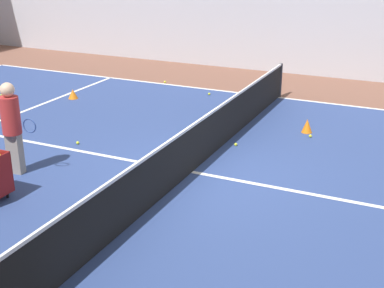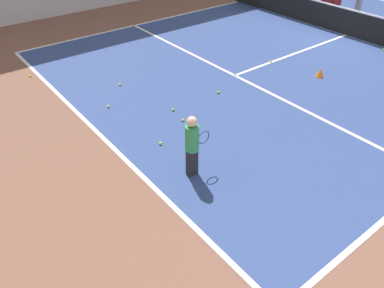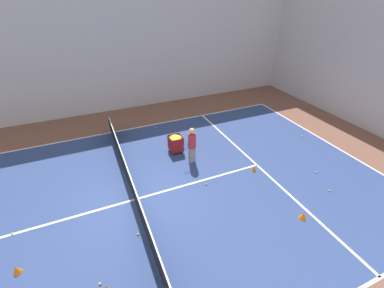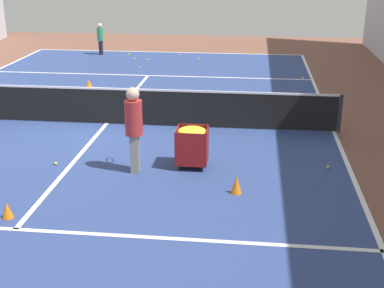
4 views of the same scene
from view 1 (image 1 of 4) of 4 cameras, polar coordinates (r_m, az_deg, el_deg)
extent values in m
plane|color=brown|center=(10.28, 0.00, -3.02)|extent=(30.77, 30.77, 0.00)
cube|color=navy|center=(10.27, 0.00, -3.02)|extent=(11.67, 20.58, 0.00)
cube|color=white|center=(15.47, 9.18, 4.93)|extent=(0.10, 20.58, 0.00)
cube|color=white|center=(10.27, 0.00, -3.00)|extent=(0.10, 11.32, 0.00)
cylinder|color=#2D2D33|center=(15.44, 9.39, 6.72)|extent=(0.10, 0.10, 0.97)
cube|color=black|center=(10.10, 0.00, -0.59)|extent=(11.77, 0.03, 0.90)
cube|color=white|center=(9.94, 0.00, 1.95)|extent=(11.77, 0.04, 0.05)
cube|color=gray|center=(10.64, -18.35, -0.95)|extent=(0.20, 0.30, 0.80)
cylinder|color=#B22D2D|center=(10.40, -18.81, 2.91)|extent=(0.39, 0.39, 0.71)
sphere|color=beige|center=(10.27, -19.12, 5.49)|extent=(0.27, 0.27, 0.27)
torus|color=#2D478C|center=(10.28, -16.95, 1.88)|extent=(0.05, 0.28, 0.28)
cylinder|color=black|center=(9.79, -19.09, -5.09)|extent=(0.05, 0.05, 0.13)
cone|color=orange|center=(12.65, 12.18, 1.91)|extent=(0.25, 0.25, 0.32)
cone|color=orange|center=(15.50, -12.58, 5.23)|extent=(0.27, 0.27, 0.27)
sphere|color=yellow|center=(15.53, 1.85, 5.37)|extent=(0.07, 0.07, 0.07)
sphere|color=yellow|center=(12.37, 12.52, 0.84)|extent=(0.07, 0.07, 0.07)
sphere|color=yellow|center=(16.36, -19.64, 4.96)|extent=(0.07, 0.07, 0.07)
sphere|color=yellow|center=(11.93, -12.10, 0.13)|extent=(0.07, 0.07, 0.07)
sphere|color=yellow|center=(11.61, 4.69, -0.05)|extent=(0.07, 0.07, 0.07)
sphere|color=yellow|center=(16.91, -2.91, 6.63)|extent=(0.07, 0.07, 0.07)
camera|label=2|loc=(18.27, 57.01, 14.03)|focal=35.00mm
camera|label=3|loc=(16.64, 16.03, 29.82)|focal=24.00mm
camera|label=4|loc=(17.61, -51.38, 13.90)|focal=50.00mm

